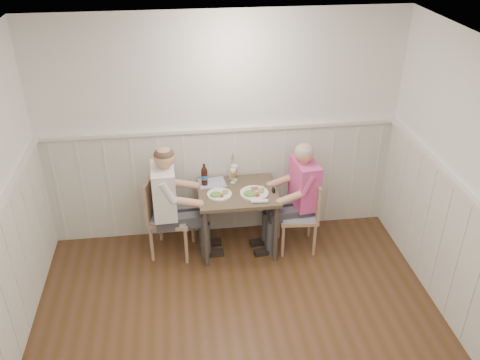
{
  "coord_description": "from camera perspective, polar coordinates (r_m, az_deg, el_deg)",
  "views": [
    {
      "loc": [
        -0.46,
        -2.87,
        3.6
      ],
      "look_at": [
        0.13,
        1.64,
        1.0
      ],
      "focal_mm": 38.0,
      "sensor_mm": 36.0,
      "label": 1
    }
  ],
  "objects": [
    {
      "name": "chair_right",
      "position": [
        5.73,
        7.02,
        -3.48
      ],
      "size": [
        0.44,
        0.44,
        0.88
      ],
      "color": "#A38265",
      "rests_on": "ground"
    },
    {
      "name": "chair_left",
      "position": [
        5.66,
        -8.33,
        -3.63
      ],
      "size": [
        0.54,
        0.54,
        0.95
      ],
      "color": "#A38265",
      "rests_on": "ground"
    },
    {
      "name": "beer_glass_a",
      "position": [
        5.68,
        -0.64,
        1.11
      ],
      "size": [
        0.08,
        0.08,
        0.19
      ],
      "color": "silver",
      "rests_on": "dining_table"
    },
    {
      "name": "room_shell",
      "position": [
        3.57,
        1.34,
        -5.84
      ],
      "size": [
        4.04,
        4.54,
        2.6
      ],
      "color": "white",
      "rests_on": "ground"
    },
    {
      "name": "diner_cream",
      "position": [
        5.56,
        -7.89,
        -3.55
      ],
      "size": [
        0.64,
        0.45,
        1.37
      ],
      "color": "#3F3F47",
      "rests_on": "ground"
    },
    {
      "name": "plate_man",
      "position": [
        5.46,
        1.53,
        -1.39
      ],
      "size": [
        0.31,
        0.31,
        0.08
      ],
      "color": "white",
      "rests_on": "dining_table"
    },
    {
      "name": "plate_diner",
      "position": [
        5.45,
        -2.45,
        -1.57
      ],
      "size": [
        0.27,
        0.27,
        0.07
      ],
      "color": "white",
      "rests_on": "dining_table"
    },
    {
      "name": "rolled_napkin",
      "position": [
        5.32,
        2.2,
        -2.4
      ],
      "size": [
        0.18,
        0.05,
        0.04
      ],
      "color": "white",
      "rests_on": "dining_table"
    },
    {
      "name": "dining_table",
      "position": [
        5.59,
        -0.26,
        -2.16
      ],
      "size": [
        0.86,
        0.7,
        0.75
      ],
      "color": "#4C3E2F",
      "rests_on": "ground"
    },
    {
      "name": "gingham_mat",
      "position": [
        5.69,
        -3.17,
        -0.31
      ],
      "size": [
        0.32,
        0.26,
        0.01
      ],
      "color": "#5968AC",
      "rests_on": "dining_table"
    },
    {
      "name": "beer_glass_b",
      "position": [
        5.64,
        -0.8,
        0.7
      ],
      "size": [
        0.07,
        0.07,
        0.17
      ],
      "color": "silver",
      "rests_on": "dining_table"
    },
    {
      "name": "wainscot",
      "position": [
        4.62,
        -0.07,
        -9.3
      ],
      "size": [
        4.0,
        4.49,
        1.34
      ],
      "color": "silver",
      "rests_on": "ground"
    },
    {
      "name": "beer_bottle",
      "position": [
        5.61,
        -4.02,
        0.48
      ],
      "size": [
        0.07,
        0.07,
        0.26
      ],
      "color": "black",
      "rests_on": "dining_table"
    },
    {
      "name": "man_in_pink",
      "position": [
        5.72,
        6.71,
        -2.66
      ],
      "size": [
        0.64,
        0.44,
        1.32
      ],
      "color": "#3F3F47",
      "rests_on": "ground"
    },
    {
      "name": "grass_vase",
      "position": [
        5.69,
        -1.05,
        1.5
      ],
      "size": [
        0.04,
        0.04,
        0.35
      ],
      "color": "silver",
      "rests_on": "dining_table"
    }
  ]
}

